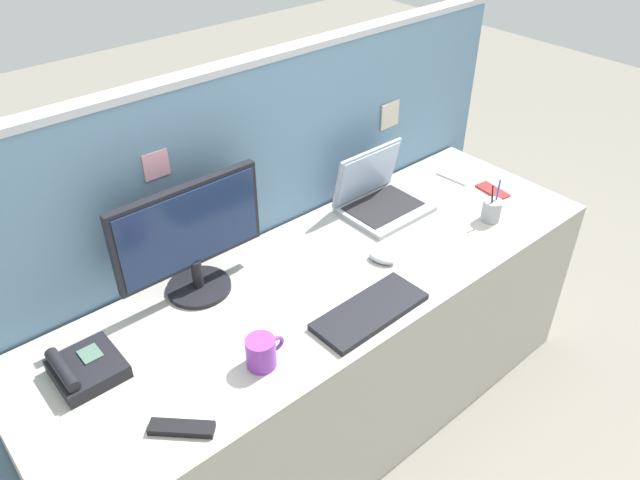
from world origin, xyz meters
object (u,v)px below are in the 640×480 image
object	(u,v)px
desktop_monitor	(190,235)
tv_remote	(182,428)
coffee_mug	(262,352)
cell_phone_red_case	(493,191)
laptop	(378,195)
computer_mouse_right_hand	(382,258)
desk_phone	(85,368)
keyboard_main	(370,311)
pen_cup	(492,210)
cell_phone_white_slab	(455,176)

from	to	relation	value
desktop_monitor	tv_remote	bearing A→B (deg)	-125.55
coffee_mug	tv_remote	bearing A→B (deg)	-170.20
cell_phone_red_case	coffee_mug	distance (m)	1.31
laptop	computer_mouse_right_hand	size ratio (longest dim) A/B	3.22
desk_phone	computer_mouse_right_hand	world-z (taller)	desk_phone
keyboard_main	computer_mouse_right_hand	distance (m)	0.28
computer_mouse_right_hand	cell_phone_red_case	xyz separation A→B (m)	(0.69, 0.04, -0.01)
desktop_monitor	tv_remote	size ratio (longest dim) A/B	3.00
desktop_monitor	computer_mouse_right_hand	size ratio (longest dim) A/B	5.10
computer_mouse_right_hand	coffee_mug	xyz separation A→B (m)	(-0.61, -0.12, 0.03)
keyboard_main	pen_cup	xyz separation A→B (m)	(0.74, 0.08, 0.03)
desk_phone	keyboard_main	xyz separation A→B (m)	(0.79, -0.34, -0.02)
desktop_monitor	cell_phone_white_slab	bearing A→B (deg)	-3.80
pen_cup	tv_remote	bearing A→B (deg)	-176.65
cell_phone_red_case	tv_remote	size ratio (longest dim) A/B	0.82
pen_cup	coffee_mug	distance (m)	1.12
desktop_monitor	keyboard_main	distance (m)	0.62
desktop_monitor	pen_cup	world-z (taller)	desktop_monitor
desk_phone	cell_phone_white_slab	world-z (taller)	desk_phone
coffee_mug	desk_phone	bearing A→B (deg)	144.16
cell_phone_red_case	coffee_mug	bearing A→B (deg)	-165.54
keyboard_main	pen_cup	world-z (taller)	pen_cup
cell_phone_red_case	tv_remote	xyz separation A→B (m)	(-1.60, -0.21, 0.01)
laptop	desktop_monitor	bearing A→B (deg)	177.51
cell_phone_red_case	coffee_mug	size ratio (longest dim) A/B	1.11
cell_phone_white_slab	coffee_mug	size ratio (longest dim) A/B	1.21
pen_cup	cell_phone_red_case	bearing A→B (deg)	33.64
desk_phone	cell_phone_white_slab	distance (m)	1.68
tv_remote	coffee_mug	world-z (taller)	coffee_mug
pen_cup	desk_phone	bearing A→B (deg)	170.35
cell_phone_red_case	desktop_monitor	bearing A→B (deg)	175.92
keyboard_main	cell_phone_white_slab	distance (m)	0.97
keyboard_main	cell_phone_red_case	world-z (taller)	keyboard_main
computer_mouse_right_hand	cell_phone_red_case	world-z (taller)	computer_mouse_right_hand
desktop_monitor	cell_phone_white_slab	world-z (taller)	desktop_monitor
keyboard_main	cell_phone_white_slab	xyz separation A→B (m)	(0.89, 0.39, -0.01)
cell_phone_white_slab	tv_remote	xyz separation A→B (m)	(-1.57, -0.39, 0.01)
desk_phone	computer_mouse_right_hand	size ratio (longest dim) A/B	1.85
laptop	coffee_mug	distance (m)	0.93
desk_phone	tv_remote	world-z (taller)	desk_phone
laptop	cell_phone_red_case	distance (m)	0.51
keyboard_main	coffee_mug	size ratio (longest dim) A/B	3.10
computer_mouse_right_hand	coffee_mug	size ratio (longest dim) A/B	0.80
laptop	coffee_mug	bearing A→B (deg)	-155.81
pen_cup	cell_phone_white_slab	xyz separation A→B (m)	(0.16, 0.30, -0.04)
computer_mouse_right_hand	laptop	bearing A→B (deg)	28.61
pen_cup	cell_phone_red_case	world-z (taller)	pen_cup
pen_cup	desktop_monitor	bearing A→B (deg)	160.33
desk_phone	tv_remote	xyz separation A→B (m)	(0.11, -0.34, -0.02)
desktop_monitor	tv_remote	xyz separation A→B (m)	(-0.34, -0.47, -0.20)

